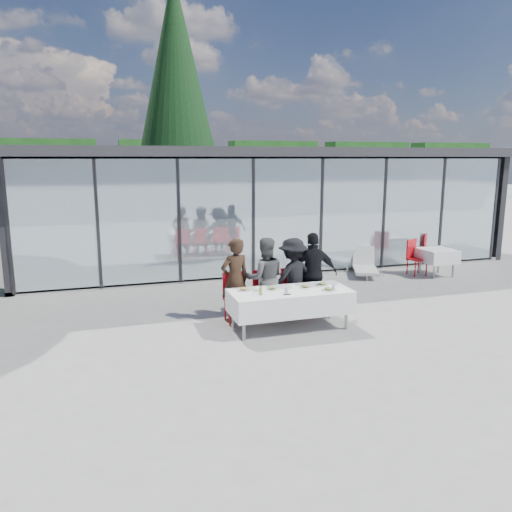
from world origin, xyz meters
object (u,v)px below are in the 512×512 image
(plate_b, at_px, (272,288))
(spare_table_right, at_px, (437,256))
(diner_chair_d, at_px, (313,288))
(plate_c, at_px, (305,287))
(juice_bottle, at_px, (261,291))
(dining_table, at_px, (290,301))
(conifer_tree, at_px, (176,88))
(plate_a, at_px, (244,289))
(diner_a, at_px, (235,280))
(spare_chair_a, at_px, (415,255))
(plate_d, at_px, (323,284))
(diner_chair_b, at_px, (265,292))
(folded_eyeglasses, at_px, (287,294))
(spare_chair_b, at_px, (422,248))
(plate_extra, at_px, (328,289))
(diner_c, at_px, (293,277))
(diner_d, at_px, (313,274))
(lounger, at_px, (365,265))
(diner_b, at_px, (265,278))
(diner_chair_c, at_px, (293,290))
(diner_chair_a, at_px, (235,295))

(plate_b, distance_m, spare_table_right, 6.30)
(diner_chair_d, xyz_separation_m, plate_c, (-0.45, -0.67, 0.24))
(juice_bottle, bearing_deg, plate_b, 42.06)
(dining_table, distance_m, conifer_tree, 14.09)
(diner_chair_d, relative_size, plate_a, 3.80)
(diner_a, xyz_separation_m, spare_chair_a, (5.75, 2.38, -0.29))
(diner_chair_d, xyz_separation_m, plate_d, (-0.06, -0.60, 0.24))
(diner_chair_b, distance_m, folded_eyeglasses, 1.05)
(plate_c, distance_m, conifer_tree, 13.94)
(plate_c, xyz_separation_m, juice_bottle, (-0.96, -0.22, 0.05))
(plate_b, bearing_deg, conifer_tree, 88.66)
(spare_table_right, distance_m, spare_chair_b, 1.37)
(conifer_tree, bearing_deg, spare_chair_a, -63.61)
(plate_extra, distance_m, spare_chair_b, 6.77)
(diner_c, xyz_separation_m, diner_chair_d, (0.45, 0.00, -0.26))
(diner_d, bearing_deg, diner_chair_b, 12.58)
(diner_a, height_order, folded_eyeglasses, diner_a)
(dining_table, distance_m, folded_eyeglasses, 0.38)
(plate_a, xyz_separation_m, plate_c, (1.17, -0.15, 0.00))
(diner_c, distance_m, spare_chair_b, 6.45)
(diner_chair_d, distance_m, plate_c, 0.85)
(plate_b, distance_m, plate_c, 0.65)
(diner_chair_d, bearing_deg, dining_table, -136.67)
(juice_bottle, xyz_separation_m, lounger, (4.22, 3.69, -0.57))
(plate_c, distance_m, folded_eyeglasses, 0.61)
(diner_chair_b, bearing_deg, diner_b, -90.00)
(spare_table_right, bearing_deg, plate_a, -157.37)
(diner_chair_c, bearing_deg, diner_chair_d, 0.00)
(diner_chair_b, relative_size, spare_chair_b, 1.00)
(diner_c, xyz_separation_m, diner_d, (0.45, 0.00, 0.04))
(plate_c, bearing_deg, dining_table, -167.53)
(diner_chair_c, relative_size, lounger, 0.67)
(plate_a, xyz_separation_m, juice_bottle, (0.21, -0.37, 0.05))
(diner_chair_c, height_order, folded_eyeglasses, diner_chair_c)
(diner_chair_a, distance_m, plate_c, 1.40)
(plate_extra, xyz_separation_m, juice_bottle, (-1.29, 0.09, 0.05))
(spare_table_right, bearing_deg, plate_extra, -147.11)
(diner_chair_d, xyz_separation_m, plate_b, (-1.10, -0.61, 0.24))
(plate_d, relative_size, lounger, 0.18)
(dining_table, xyz_separation_m, diner_chair_c, (0.35, 0.75, -0.00))
(lounger, xyz_separation_m, conifer_tree, (-3.61, 9.45, 5.73))
(plate_extra, bearing_deg, lounger, 52.23)
(diner_chair_d, bearing_deg, spare_chair_b, 33.71)
(plate_a, relative_size, conifer_tree, 0.02)
(diner_chair_a, height_order, plate_c, diner_chair_a)
(dining_table, height_order, plate_d, plate_d)
(diner_chair_a, height_order, folded_eyeglasses, diner_chair_a)
(plate_b, bearing_deg, dining_table, -24.15)
(diner_b, distance_m, plate_extra, 1.34)
(diner_b, relative_size, folded_eyeglasses, 11.74)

